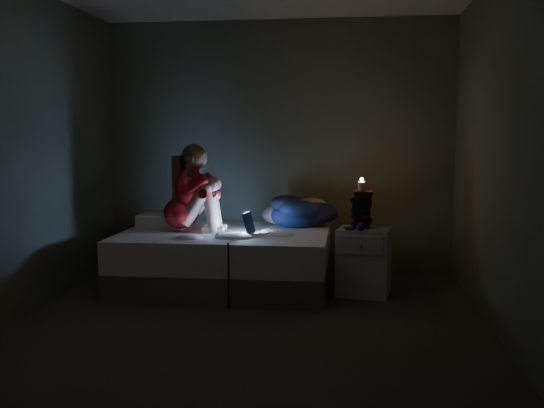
% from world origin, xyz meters
% --- Properties ---
extents(floor, '(3.60, 3.80, 0.02)m').
position_xyz_m(floor, '(0.00, 0.00, -0.01)').
color(floor, '#332E2D').
rests_on(floor, ground).
extents(wall_back, '(3.60, 0.02, 2.60)m').
position_xyz_m(wall_back, '(0.00, 1.91, 1.30)').
color(wall_back, '#434B3D').
rests_on(wall_back, ground).
extents(wall_front, '(3.60, 0.02, 2.60)m').
position_xyz_m(wall_front, '(0.00, -1.91, 1.30)').
color(wall_front, '#434B3D').
rests_on(wall_front, ground).
extents(wall_left, '(0.02, 3.80, 2.60)m').
position_xyz_m(wall_left, '(-1.81, 0.00, 1.30)').
color(wall_left, '#434B3D').
rests_on(wall_left, ground).
extents(wall_right, '(0.02, 3.80, 2.60)m').
position_xyz_m(wall_right, '(1.81, 0.00, 1.30)').
color(wall_right, '#434B3D').
rests_on(wall_right, ground).
extents(bed, '(1.91, 1.43, 0.53)m').
position_xyz_m(bed, '(-0.40, 1.10, 0.26)').
color(bed, silver).
rests_on(bed, ground).
extents(pillow, '(0.45, 0.32, 0.13)m').
position_xyz_m(pillow, '(-1.05, 1.26, 0.59)').
color(pillow, white).
rests_on(pillow, bed).
extents(woman, '(0.52, 0.35, 0.82)m').
position_xyz_m(woman, '(-0.81, 1.04, 0.94)').
color(woman, '#A61723').
rests_on(woman, bed).
extents(laptop, '(0.34, 0.26, 0.22)m').
position_xyz_m(laptop, '(-0.28, 0.93, 0.63)').
color(laptop, black).
rests_on(laptop, bed).
extents(clothes_pile, '(0.57, 0.47, 0.32)m').
position_xyz_m(clothes_pile, '(0.23, 1.49, 0.69)').
color(clothes_pile, navy).
rests_on(clothes_pile, bed).
extents(nightstand, '(0.51, 0.47, 0.60)m').
position_xyz_m(nightstand, '(0.88, 0.96, 0.30)').
color(nightstand, silver).
rests_on(nightstand, ground).
extents(book_stack, '(0.19, 0.25, 0.34)m').
position_xyz_m(book_stack, '(0.85, 1.01, 0.77)').
color(book_stack, black).
rests_on(book_stack, nightstand).
extents(candle, '(0.07, 0.07, 0.08)m').
position_xyz_m(candle, '(0.85, 1.01, 0.97)').
color(candle, beige).
rests_on(candle, book_stack).
extents(phone, '(0.11, 0.16, 0.01)m').
position_xyz_m(phone, '(0.76, 0.87, 0.60)').
color(phone, black).
rests_on(phone, nightstand).
extents(blue_orb, '(0.08, 0.08, 0.08)m').
position_xyz_m(blue_orb, '(0.88, 0.79, 0.64)').
color(blue_orb, navy).
rests_on(blue_orb, nightstand).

